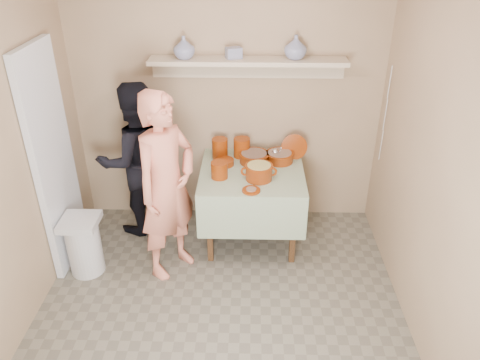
{
  "coord_description": "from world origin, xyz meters",
  "views": [
    {
      "loc": [
        0.23,
        -2.6,
        2.81
      ],
      "look_at": [
        0.15,
        0.75,
        0.95
      ],
      "focal_mm": 35.0,
      "sensor_mm": 36.0,
      "label": 1
    }
  ],
  "objects_px": {
    "person_helper": "(136,160)",
    "person_cook": "(167,187)",
    "trash_bin": "(84,245)",
    "cazuela_rice": "(259,171)",
    "serving_table": "(252,181)"
  },
  "relations": [
    {
      "from": "person_helper",
      "to": "person_cook",
      "type": "bearing_deg",
      "value": 93.18
    },
    {
      "from": "trash_bin",
      "to": "person_cook",
      "type": "bearing_deg",
      "value": 5.69
    },
    {
      "from": "person_helper",
      "to": "trash_bin",
      "type": "distance_m",
      "value": 0.94
    },
    {
      "from": "person_cook",
      "to": "cazuela_rice",
      "type": "distance_m",
      "value": 0.84
    },
    {
      "from": "cazuela_rice",
      "to": "trash_bin",
      "type": "bearing_deg",
      "value": -165.92
    },
    {
      "from": "person_cook",
      "to": "person_helper",
      "type": "xyz_separation_m",
      "value": [
        -0.41,
        0.64,
        -0.07
      ]
    },
    {
      "from": "person_cook",
      "to": "cazuela_rice",
      "type": "height_order",
      "value": "person_cook"
    },
    {
      "from": "person_helper",
      "to": "serving_table",
      "type": "height_order",
      "value": "person_helper"
    },
    {
      "from": "person_cook",
      "to": "serving_table",
      "type": "distance_m",
      "value": 0.89
    },
    {
      "from": "person_helper",
      "to": "serving_table",
      "type": "distance_m",
      "value": 1.14
    },
    {
      "from": "cazuela_rice",
      "to": "trash_bin",
      "type": "height_order",
      "value": "cazuela_rice"
    },
    {
      "from": "person_cook",
      "to": "serving_table",
      "type": "relative_size",
      "value": 1.74
    },
    {
      "from": "cazuela_rice",
      "to": "trash_bin",
      "type": "xyz_separation_m",
      "value": [
        -1.55,
        -0.39,
        -0.56
      ]
    },
    {
      "from": "person_cook",
      "to": "trash_bin",
      "type": "xyz_separation_m",
      "value": [
        -0.77,
        -0.08,
        -0.56
      ]
    },
    {
      "from": "person_helper",
      "to": "serving_table",
      "type": "xyz_separation_m",
      "value": [
        1.13,
        -0.15,
        -0.14
      ]
    }
  ]
}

